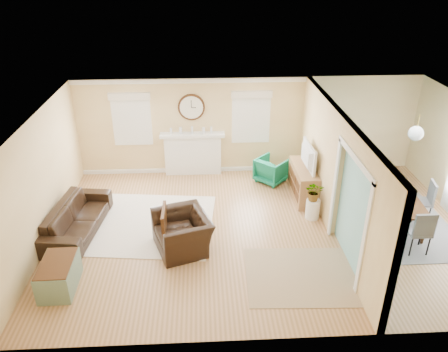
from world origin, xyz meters
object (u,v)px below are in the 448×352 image
at_px(green_chair, 271,170).
at_px(eames_chair, 182,232).
at_px(credenza, 303,182).
at_px(dining_table, 392,208).
at_px(sofa, 77,218).

bearing_deg(green_chair, eames_chair, 95.33).
xyz_separation_m(credenza, dining_table, (1.74, -1.21, -0.07)).
distance_m(credenza, dining_table, 2.12).
distance_m(eames_chair, dining_table, 4.68).
bearing_deg(credenza, eames_chair, -145.71).
relative_size(eames_chair, credenza, 0.83).
bearing_deg(dining_table, credenza, 59.62).
bearing_deg(sofa, credenza, -69.59).
xyz_separation_m(green_chair, dining_table, (2.38, -2.07, 0.00)).
distance_m(green_chair, credenza, 1.08).
height_order(sofa, green_chair, green_chair).
bearing_deg(sofa, eames_chair, -100.83).
xyz_separation_m(sofa, eames_chair, (2.28, -0.73, 0.06)).
distance_m(eames_chair, green_chair, 3.60).
height_order(credenza, dining_table, credenza).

